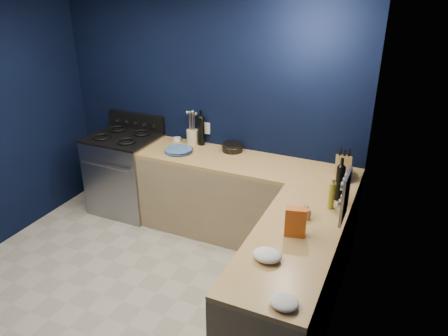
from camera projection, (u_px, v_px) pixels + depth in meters
The scene contains 26 objects.
floor at pixel (123, 302), 3.88m from camera, with size 3.50×3.50×0.02m, color #AAA696.
wall_back at pixel (207, 109), 4.79m from camera, with size 3.50×0.02×2.60m, color black.
wall_right at pixel (336, 219), 2.68m from camera, with size 0.02×3.50×2.60m, color black.
cab_back at pixel (245, 201), 4.66m from camera, with size 2.30×0.63×0.86m, color #917C56.
top_back at pixel (246, 163), 4.47m from camera, with size 2.30×0.63×0.04m, color olive.
cab_right at pixel (290, 288), 3.40m from camera, with size 0.63×1.67×0.86m, color #917C56.
top_right at pixel (293, 240), 3.21m from camera, with size 0.63×1.67×0.04m, color olive.
gas_range at pixel (126, 174), 5.20m from camera, with size 0.76×0.66×0.92m, color gray.
oven_door at pixel (110, 186), 4.95m from camera, with size 0.59×0.02×0.42m, color black.
cooktop at pixel (122, 137), 5.00m from camera, with size 0.76×0.66×0.03m, color black.
backguard at pixel (136, 121), 5.21m from camera, with size 0.76×0.06×0.20m, color black.
spice_panel at pixel (345, 197), 3.19m from camera, with size 0.02×0.28×0.38m, color gray.
wall_outlet at pixel (206, 128), 4.86m from camera, with size 0.09×0.02×0.13m, color white.
plate_stack at pixel (179, 150), 4.69m from camera, with size 0.29×0.29×0.04m, color #2C4D93.
ramekin at pixel (177, 139), 5.00m from camera, with size 0.09×0.09×0.03m, color white.
utensil_crock at pixel (192, 137), 4.89m from camera, with size 0.13×0.13×0.16m, color beige.
wine_bottle_back at pixel (201, 131), 4.83m from camera, with size 0.08×0.08×0.32m, color black.
lemon_basket at pixel (233, 147), 4.70m from camera, with size 0.22×0.22×0.09m, color black.
knife_block at pixel (343, 167), 4.07m from camera, with size 0.12×0.20×0.22m, color olive.
wine_bottle_right at pixel (340, 183), 3.67m from camera, with size 0.07×0.07×0.30m, color black.
oil_bottle at pixel (332, 196), 3.55m from camera, with size 0.05×0.05×0.23m, color olive.
spice_jar_near at pixel (306, 210), 3.47m from camera, with size 0.04×0.04×0.09m, color olive.
spice_jar_far at pixel (308, 215), 3.41m from camera, with size 0.05×0.05×0.09m, color olive.
crouton_bag at pixel (295, 222), 3.18m from camera, with size 0.16×0.07×0.23m, color #AE250E.
towel_front at pixel (267, 255), 2.94m from camera, with size 0.20×0.17×0.07m, color white.
towel_end at pixel (284, 302), 2.54m from camera, with size 0.18×0.16×0.05m, color white.
Camera 1 is at (2.06, -2.38, 2.71)m, focal length 34.70 mm.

